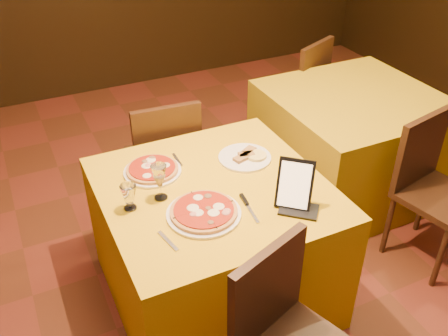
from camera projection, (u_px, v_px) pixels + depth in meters
name	position (u px, v px, depth m)	size (l,w,h in m)	color
main_table	(214.00, 243.00, 2.70)	(1.10, 1.10, 0.75)	gold
side_table	(350.00, 144.00, 3.57)	(1.10, 1.10, 0.75)	#A9890A
chair_main_far	(162.00, 157.00, 3.27)	(0.43, 0.43, 0.91)	black
chair_side_near	(440.00, 197.00, 2.91)	(0.45, 0.45, 0.91)	black
chair_side_far	(293.00, 91.00, 4.12)	(0.38, 0.38, 0.91)	black
pizza_near	(204.00, 212.00, 2.30)	(0.35, 0.35, 0.03)	white
pizza_far	(152.00, 170.00, 2.59)	(0.30, 0.30, 0.03)	white
cutlet_dish	(245.00, 157.00, 2.70)	(0.29, 0.29, 0.03)	white
wine_glass	(160.00, 182.00, 2.36)	(0.08, 0.08, 0.19)	tan
water_glass	(129.00, 197.00, 2.31)	(0.07, 0.07, 0.13)	silver
tablet	(295.00, 184.00, 2.30)	(0.17, 0.01, 0.24)	black
knife	(251.00, 211.00, 2.33)	(0.19, 0.02, 0.01)	silver
fork_near	(168.00, 241.00, 2.15)	(0.15, 0.02, 0.01)	#B5B6BC
fork_far	(177.00, 160.00, 2.69)	(0.14, 0.02, 0.01)	silver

